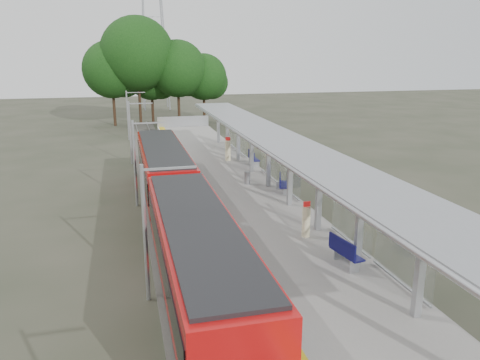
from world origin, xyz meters
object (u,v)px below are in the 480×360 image
object	(u,v)px
bench_near	(345,251)
bench_mid	(282,183)
bench_far	(253,158)
info_pillar_far	(228,150)
train	(176,202)
litter_bin	(247,178)
info_pillar_near	(306,221)

from	to	relation	value
bench_near	bench_mid	distance (m)	10.43
bench_near	bench_far	size ratio (longest dim) A/B	1.07
bench_near	info_pillar_far	bearing A→B (deg)	80.85
train	bench_mid	distance (m)	7.78
bench_far	litter_bin	bearing A→B (deg)	-108.72
bench_mid	info_pillar_near	size ratio (longest dim) A/B	1.01
train	info_pillar_far	world-z (taller)	train
bench_near	info_pillar_far	distance (m)	19.94
bench_far	litter_bin	distance (m)	5.40
info_pillar_near	train	bearing A→B (deg)	144.68
info_pillar_far	info_pillar_near	bearing A→B (deg)	-76.93
bench_mid	litter_bin	distance (m)	2.84
train	bench_far	size ratio (longest dim) A/B	16.68
bench_near	info_pillar_near	size ratio (longest dim) A/B	1.04
bench_near	info_pillar_near	bearing A→B (deg)	85.45
bench_mid	info_pillar_far	world-z (taller)	info_pillar_far
bench_near	info_pillar_far	world-z (taller)	info_pillar_far
info_pillar_far	train	bearing A→B (deg)	-100.03
info_pillar_near	litter_bin	distance (m)	9.44
train	bench_near	world-z (taller)	train
bench_mid	bench_near	bearing A→B (deg)	-76.85
info_pillar_far	litter_bin	xyz separation A→B (m)	(-0.32, -7.19, -0.41)
info_pillar_near	info_pillar_far	distance (m)	16.62
bench_far	info_pillar_near	xyz separation A→B (m)	(-1.49, -14.52, 0.15)
bench_mid	bench_far	size ratio (longest dim) A/B	1.04
train	info_pillar_far	xyz separation A→B (m)	(5.63, 13.16, -0.23)
bench_far	info_pillar_far	distance (m)	2.58
bench_near	info_pillar_far	xyz separation A→B (m)	(-0.31, 19.93, 0.21)
bench_mid	litter_bin	xyz separation A→B (m)	(-1.56, 2.36, -0.18)
bench_far	info_pillar_far	size ratio (longest dim) A/B	0.87
info_pillar_near	info_pillar_far	world-z (taller)	info_pillar_far
bench_far	info_pillar_near	size ratio (longest dim) A/B	0.97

